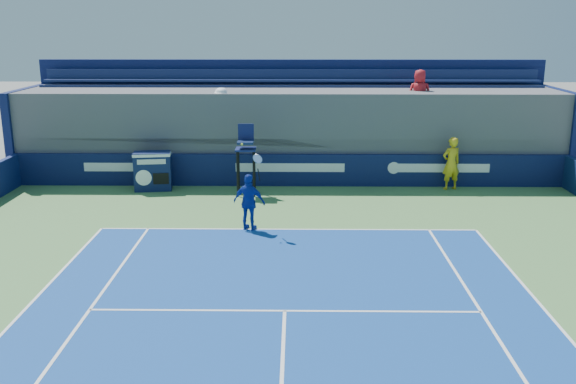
{
  "coord_description": "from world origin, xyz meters",
  "views": [
    {
      "loc": [
        0.24,
        -5.96,
        5.88
      ],
      "look_at": [
        0.0,
        11.5,
        1.25
      ],
      "focal_mm": 40.0,
      "sensor_mm": 36.0,
      "label": 1
    }
  ],
  "objects_px": {
    "tennis_player": "(249,202)",
    "match_clock": "(153,170)",
    "ball_person": "(451,163)",
    "umpire_chair": "(246,152)"
  },
  "relations": [
    {
      "from": "match_clock",
      "to": "ball_person",
      "type": "bearing_deg",
      "value": 1.16
    },
    {
      "from": "ball_person",
      "to": "umpire_chair",
      "type": "bearing_deg",
      "value": -11.5
    },
    {
      "from": "match_clock",
      "to": "umpire_chair",
      "type": "distance_m",
      "value": 3.55
    },
    {
      "from": "ball_person",
      "to": "umpire_chair",
      "type": "distance_m",
      "value": 7.39
    },
    {
      "from": "match_clock",
      "to": "umpire_chair",
      "type": "relative_size",
      "value": 0.57
    },
    {
      "from": "ball_person",
      "to": "match_clock",
      "type": "height_order",
      "value": "ball_person"
    },
    {
      "from": "match_clock",
      "to": "tennis_player",
      "type": "relative_size",
      "value": 0.55
    },
    {
      "from": "tennis_player",
      "to": "match_clock",
      "type": "bearing_deg",
      "value": 129.86
    },
    {
      "from": "ball_person",
      "to": "match_clock",
      "type": "bearing_deg",
      "value": -16.5
    },
    {
      "from": "ball_person",
      "to": "tennis_player",
      "type": "height_order",
      "value": "tennis_player"
    }
  ]
}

